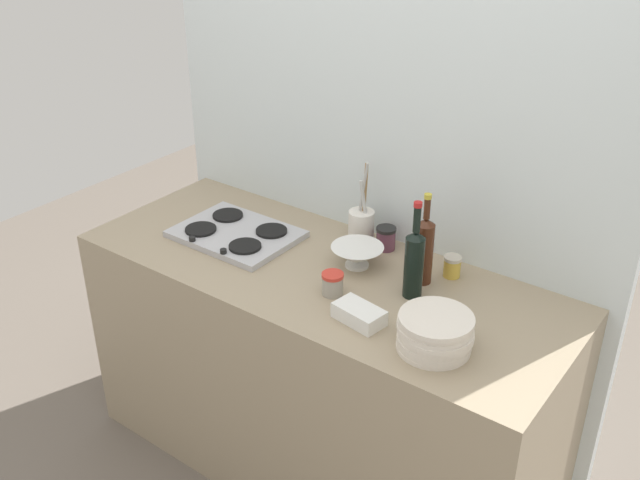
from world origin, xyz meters
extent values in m
plane|color=#6B6056|center=(0.00, 0.00, 0.00)|extent=(6.00, 6.00, 0.00)
cube|color=tan|center=(0.00, 0.00, 0.45)|extent=(1.80, 0.70, 0.90)
cube|color=silver|center=(0.00, 0.38, 1.12)|extent=(1.90, 0.06, 2.24)
cube|color=#B2B2B7|center=(-0.41, 0.01, 0.91)|extent=(0.45, 0.33, 0.02)
cylinder|color=black|center=(-0.52, -0.06, 0.93)|extent=(0.12, 0.12, 0.01)
cylinder|color=black|center=(-0.29, -0.06, 0.93)|extent=(0.12, 0.12, 0.01)
cylinder|color=black|center=(-0.52, 0.09, 0.93)|extent=(0.12, 0.12, 0.01)
cylinder|color=black|center=(-0.29, 0.09, 0.93)|extent=(0.12, 0.12, 0.01)
cylinder|color=black|center=(-0.48, -0.14, 0.93)|extent=(0.02, 0.02, 0.02)
cylinder|color=black|center=(-0.33, -0.14, 0.93)|extent=(0.02, 0.02, 0.02)
cylinder|color=silver|center=(0.54, -0.17, 0.91)|extent=(0.22, 0.22, 0.01)
cylinder|color=silver|center=(0.54, -0.17, 0.92)|extent=(0.22, 0.22, 0.01)
cylinder|color=silver|center=(0.54, -0.17, 0.94)|extent=(0.22, 0.22, 0.01)
cylinder|color=silver|center=(0.55, -0.17, 0.95)|extent=(0.22, 0.22, 0.01)
cylinder|color=silver|center=(0.55, -0.17, 0.97)|extent=(0.22, 0.22, 0.01)
cylinder|color=silver|center=(0.54, -0.17, 0.98)|extent=(0.22, 0.22, 0.01)
cylinder|color=silver|center=(0.54, -0.17, 0.99)|extent=(0.22, 0.22, 0.01)
cylinder|color=silver|center=(0.55, -0.17, 1.01)|extent=(0.22, 0.22, 0.01)
cylinder|color=#472314|center=(0.33, 0.15, 1.01)|extent=(0.06, 0.06, 0.22)
cone|color=#472314|center=(0.33, 0.15, 1.13)|extent=(0.06, 0.06, 0.02)
cylinder|color=#472314|center=(0.33, 0.15, 1.18)|extent=(0.02, 0.02, 0.07)
cylinder|color=gold|center=(0.33, 0.15, 1.22)|extent=(0.03, 0.03, 0.02)
cylinder|color=black|center=(0.34, 0.05, 1.01)|extent=(0.06, 0.06, 0.22)
cone|color=black|center=(0.34, 0.05, 1.13)|extent=(0.06, 0.06, 0.02)
cylinder|color=black|center=(0.34, 0.05, 1.18)|extent=(0.02, 0.02, 0.09)
cylinder|color=#B21E1E|center=(0.34, 0.05, 1.23)|extent=(0.03, 0.03, 0.02)
cylinder|color=white|center=(0.09, 0.10, 0.91)|extent=(0.08, 0.08, 0.01)
cone|color=white|center=(0.09, 0.10, 0.94)|extent=(0.19, 0.19, 0.07)
cube|color=white|center=(0.29, -0.18, 0.93)|extent=(0.17, 0.12, 0.05)
cylinder|color=silver|center=(0.00, 0.26, 0.96)|extent=(0.10, 0.10, 0.13)
cylinder|color=#B7B7B2|center=(0.01, 0.26, 1.05)|extent=(0.04, 0.03, 0.20)
cylinder|color=#B7B7B2|center=(0.00, 0.26, 1.09)|extent=(0.06, 0.02, 0.28)
cylinder|color=#997247|center=(0.00, 0.28, 1.08)|extent=(0.02, 0.04, 0.26)
cylinder|color=gold|center=(0.39, 0.24, 0.93)|extent=(0.06, 0.06, 0.06)
cylinder|color=beige|center=(0.39, 0.24, 0.97)|extent=(0.06, 0.06, 0.01)
cylinder|color=#66384C|center=(0.10, 0.27, 0.94)|extent=(0.07, 0.07, 0.07)
cylinder|color=black|center=(0.10, 0.27, 0.98)|extent=(0.07, 0.07, 0.01)
cylinder|color=#9E998C|center=(0.13, -0.10, 0.93)|extent=(0.07, 0.07, 0.07)
cylinder|color=red|center=(0.13, -0.10, 0.97)|extent=(0.07, 0.07, 0.01)
camera|label=1|loc=(1.32, -1.79, 2.21)|focal=41.16mm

